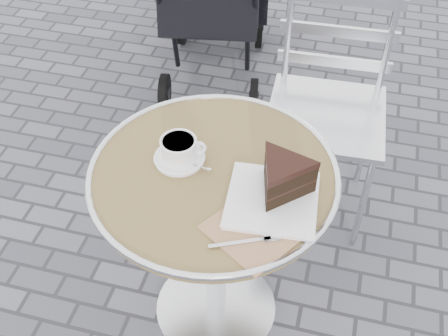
% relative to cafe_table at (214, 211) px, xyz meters
% --- Properties ---
extents(ground, '(80.00, 80.00, 0.00)m').
position_rel_cafe_table_xyz_m(ground, '(0.00, 0.00, -0.57)').
color(ground, '#5C5D65').
rests_on(ground, ground).
extents(cafe_table, '(0.72, 0.72, 0.74)m').
position_rel_cafe_table_xyz_m(cafe_table, '(0.00, 0.00, 0.00)').
color(cafe_table, silver).
rests_on(cafe_table, ground).
extents(cappuccino_set, '(0.17, 0.14, 0.07)m').
position_rel_cafe_table_xyz_m(cappuccino_set, '(-0.11, 0.03, 0.20)').
color(cappuccino_set, white).
rests_on(cappuccino_set, cafe_table).
extents(cake_plate_set, '(0.30, 0.39, 0.13)m').
position_rel_cafe_table_xyz_m(cake_plate_set, '(0.20, -0.05, 0.22)').
color(cake_plate_set, '#A47559').
rests_on(cake_plate_set, cafe_table).
extents(bistro_chair, '(0.46, 0.46, 0.97)m').
position_rel_cafe_table_xyz_m(bistro_chair, '(0.26, 0.72, 0.04)').
color(bistro_chair, silver).
rests_on(bistro_chair, ground).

